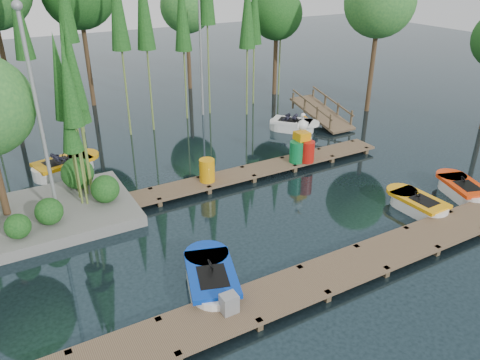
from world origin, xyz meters
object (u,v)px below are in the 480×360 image
boat_blue (211,280)px  boat_yellow_far (64,167)px  yellow_barrel (207,170)px  boat_red (462,190)px  drum_cluster (303,147)px  island (13,134)px  utility_cabinet (229,303)px

boat_blue → boat_yellow_far: size_ratio=0.99×
boat_yellow_far → yellow_barrel: size_ratio=3.41×
boat_blue → yellow_barrel: (2.62, 5.62, 0.48)m
boat_red → drum_cluster: drum_cluster is taller
boat_red → yellow_barrel: bearing=164.8°
island → utility_cabinet: (3.65, -7.79, -2.63)m
boat_blue → yellow_barrel: 6.22m
yellow_barrel → boat_yellow_far: bearing=137.9°
island → utility_cabinet: size_ratio=13.28×
yellow_barrel → drum_cluster: 4.49m
utility_cabinet → island: bearing=115.1°
island → boat_red: (14.66, -6.20, -2.94)m
boat_blue → boat_red: size_ratio=1.12×
boat_yellow_far → yellow_barrel: (4.65, -4.20, 0.45)m
boat_blue → utility_cabinet: (-0.18, -1.38, 0.28)m
drum_cluster → boat_blue: bearing=-142.4°
boat_yellow_far → utility_cabinet: boat_yellow_far is taller
island → boat_blue: size_ratio=2.18×
island → boat_red: size_ratio=2.44×
island → utility_cabinet: 9.00m
boat_yellow_far → island: bearing=-113.0°
boat_blue → yellow_barrel: yellow_barrel is taller
boat_red → utility_cabinet: utility_cabinet is taller
island → drum_cluster: (10.93, -0.95, -2.26)m
boat_yellow_far → boat_red: bearing=-31.9°
boat_blue → drum_cluster: drum_cluster is taller
yellow_barrel → drum_cluster: drum_cluster is taller
utility_cabinet → boat_blue: bearing=82.5°
boat_blue → boat_yellow_far: bearing=119.2°
utility_cabinet → drum_cluster: size_ratio=0.24×
drum_cluster → utility_cabinet: bearing=-136.8°
island → boat_yellow_far: size_ratio=2.17×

